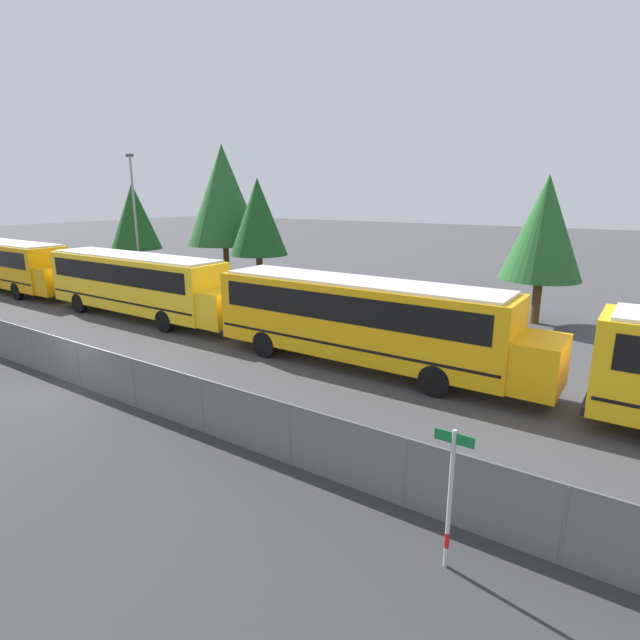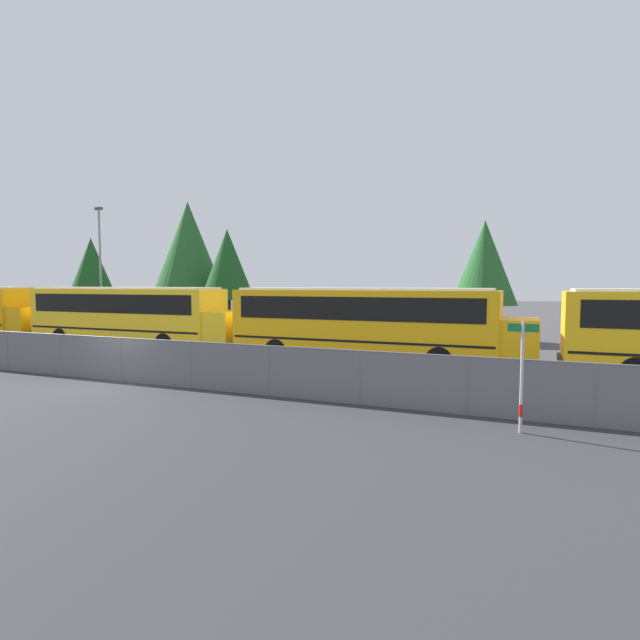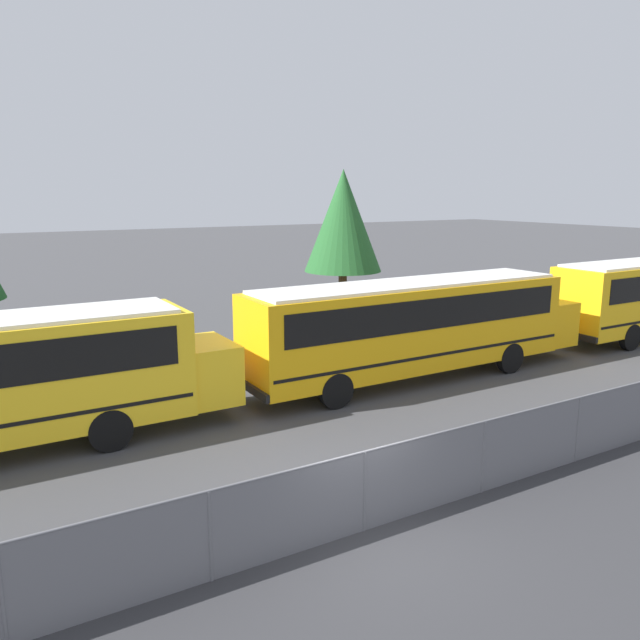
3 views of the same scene
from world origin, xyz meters
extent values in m
plane|color=#424244|center=(0.00, 0.00, 0.00)|extent=(200.00, 200.00, 0.00)
cube|color=#9EA0A5|center=(0.00, 0.00, 0.81)|extent=(67.85, 0.03, 1.62)
cube|color=slate|center=(0.00, -0.01, 0.81)|extent=(67.85, 0.01, 1.62)
cylinder|color=slate|center=(0.00, 0.00, 1.62)|extent=(67.85, 0.05, 0.05)
cylinder|color=slate|center=(-3.08, 0.00, 0.81)|extent=(0.07, 0.07, 1.62)
cylinder|color=slate|center=(0.00, 0.00, 0.81)|extent=(0.07, 0.07, 1.62)
cylinder|color=slate|center=(3.08, 0.00, 0.81)|extent=(0.07, 0.07, 1.62)
cylinder|color=slate|center=(6.17, 0.00, 0.81)|extent=(0.07, 0.07, 1.62)
cylinder|color=slate|center=(9.25, 0.00, 0.81)|extent=(0.07, 0.07, 1.62)
cylinder|color=slate|center=(12.34, 0.00, 0.81)|extent=(0.07, 0.07, 1.62)
cylinder|color=slate|center=(15.42, 0.00, 0.81)|extent=(0.07, 0.07, 1.62)
cube|color=orange|center=(-20.99, 7.25, 1.94)|extent=(11.87, 2.51, 2.78)
cube|color=black|center=(-20.99, 7.25, 2.55)|extent=(10.92, 2.55, 1.00)
cube|color=black|center=(-20.99, 7.25, 1.16)|extent=(11.63, 2.54, 0.10)
cube|color=orange|center=(-14.34, 7.25, 1.38)|extent=(1.42, 2.31, 1.67)
cube|color=silver|center=(-20.99, 7.25, 3.38)|extent=(11.28, 2.26, 0.10)
cylinder|color=black|center=(-17.31, 8.39, 0.55)|extent=(1.10, 0.28, 1.10)
cylinder|color=black|center=(-17.31, 6.12, 0.55)|extent=(1.10, 0.28, 1.10)
cylinder|color=black|center=(-24.67, 8.39, 0.55)|extent=(1.10, 0.28, 1.10)
cube|color=yellow|center=(-7.00, 7.49, 1.94)|extent=(11.87, 2.51, 2.78)
cube|color=black|center=(-7.00, 7.49, 2.55)|extent=(10.92, 2.55, 1.00)
cube|color=black|center=(-7.00, 7.49, 1.16)|extent=(11.63, 2.54, 0.10)
cube|color=yellow|center=(-0.36, 7.49, 1.38)|extent=(1.42, 2.31, 1.67)
cube|color=black|center=(-12.99, 7.49, 0.70)|extent=(0.12, 2.51, 0.24)
cube|color=silver|center=(-7.00, 7.49, 3.38)|extent=(11.28, 2.26, 0.10)
cylinder|color=black|center=(-3.32, 8.63, 0.55)|extent=(1.10, 0.28, 1.10)
cylinder|color=black|center=(-3.32, 6.35, 0.55)|extent=(1.10, 0.28, 1.10)
cylinder|color=black|center=(-10.68, 8.63, 0.55)|extent=(1.10, 0.28, 1.10)
cylinder|color=black|center=(-10.68, 6.35, 0.55)|extent=(1.10, 0.28, 1.10)
cube|color=#EDA80F|center=(6.89, 7.29, 1.94)|extent=(11.87, 2.51, 2.78)
cube|color=black|center=(6.89, 7.29, 2.55)|extent=(10.92, 2.55, 1.00)
cube|color=black|center=(6.89, 7.29, 1.16)|extent=(11.63, 2.54, 0.10)
cube|color=#EDA80F|center=(13.54, 7.29, 1.38)|extent=(1.42, 2.31, 1.67)
cube|color=black|center=(0.91, 7.29, 0.70)|extent=(0.12, 2.51, 0.24)
cube|color=silver|center=(6.89, 7.29, 3.38)|extent=(11.28, 2.26, 0.10)
cylinder|color=black|center=(10.57, 8.43, 0.55)|extent=(1.10, 0.28, 1.10)
cylinder|color=black|center=(10.57, 6.15, 0.55)|extent=(1.10, 0.28, 1.10)
cylinder|color=black|center=(3.21, 8.43, 0.55)|extent=(1.10, 0.28, 1.10)
cylinder|color=black|center=(3.21, 6.15, 0.55)|extent=(1.10, 0.28, 1.10)
cube|color=black|center=(15.00, 7.09, 0.70)|extent=(0.12, 2.51, 0.24)
cylinder|color=#B7B7BC|center=(13.71, -1.20, 1.35)|extent=(0.08, 0.08, 2.71)
cylinder|color=red|center=(13.71, -1.20, 0.55)|extent=(0.09, 0.09, 0.30)
cube|color=#147238|center=(13.71, -1.20, 2.56)|extent=(0.70, 0.02, 0.20)
cylinder|color=gray|center=(-15.89, 14.31, 4.53)|extent=(0.16, 0.16, 9.06)
cube|color=#47474C|center=(-15.89, 14.31, 9.21)|extent=(0.60, 0.24, 0.20)
cylinder|color=#51381E|center=(-6.62, 17.25, 1.24)|extent=(0.44, 0.44, 2.48)
cone|color=#194C1E|center=(-6.62, 17.25, 5.05)|extent=(3.95, 3.95, 5.14)
cylinder|color=#51381E|center=(-11.11, 18.59, 1.42)|extent=(0.44, 0.44, 2.83)
cone|color=#235B28|center=(-11.11, 18.59, 6.46)|extent=(5.57, 5.57, 7.24)
cylinder|color=#51381E|center=(-19.57, 16.88, 1.07)|extent=(0.44, 0.44, 2.14)
cone|color=#194C1E|center=(-19.57, 16.88, 4.77)|extent=(4.05, 4.05, 5.26)
cylinder|color=#51381E|center=(11.25, 18.37, 1.16)|extent=(0.44, 0.44, 2.31)
cone|color=#235B28|center=(11.25, 18.37, 4.92)|extent=(4.01, 4.01, 5.21)
camera|label=1|loc=(16.15, -8.85, 6.59)|focal=28.00mm
camera|label=2|loc=(13.80, -14.00, 3.60)|focal=28.00mm
camera|label=3|loc=(-6.27, -8.98, 6.40)|focal=35.00mm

